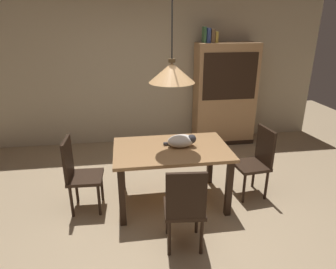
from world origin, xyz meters
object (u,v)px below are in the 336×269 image
chair_near_front (185,206)px  pendant_lamp (172,72)px  hutch_bookcase (224,97)px  book_green_slim (204,35)px  dining_table (171,155)px  cat_sleeping (182,141)px  book_blue_wide (207,35)px  chair_right_side (257,159)px  chair_left_side (78,172)px  book_brown_thick (212,36)px  book_yellow_short (215,37)px

chair_near_front → pendant_lamp: 1.45m
hutch_bookcase → book_green_slim: 1.17m
book_green_slim → pendant_lamp: bearing=-114.6°
dining_table → chair_near_front: size_ratio=1.51×
chair_near_front → cat_sleeping: bearing=81.1°
chair_near_front → book_blue_wide: (0.93, 2.78, 1.46)m
chair_right_side → cat_sleeping: bearing=179.0°
dining_table → chair_right_side: chair_right_side is taller
dining_table → chair_left_side: 1.14m
book_blue_wide → cat_sleeping: bearing=-112.9°
hutch_bookcase → book_blue_wide: size_ratio=7.71×
pendant_lamp → chair_left_side: bearing=179.8°
book_blue_wide → book_brown_thick: book_blue_wide is taller
chair_near_front → book_yellow_short: book_yellow_short is taller
chair_right_side → pendant_lamp: size_ratio=0.72×
dining_table → pendant_lamp: size_ratio=1.08×
pendant_lamp → book_brown_thick: (1.00, 1.90, 0.30)m
dining_table → book_green_slim: book_green_slim is taller
chair_right_side → book_green_slim: 2.41m
chair_near_front → book_brown_thick: 3.29m
hutch_bookcase → pendant_lamp: bearing=-124.5°
hutch_bookcase → chair_near_front: bearing=-115.3°
dining_table → chair_left_side: bearing=179.8°
chair_left_side → pendant_lamp: size_ratio=0.72×
chair_right_side → pendant_lamp: 1.61m
chair_left_side → book_green_slim: (2.00, 1.90, 1.47)m
chair_right_side → cat_sleeping: size_ratio=2.38×
chair_left_side → pendant_lamp: 1.61m
dining_table → book_blue_wide: 2.49m
chair_right_side → book_blue_wide: (-0.20, 1.89, 1.46)m
book_blue_wide → book_yellow_short: 0.15m
chair_right_side → book_yellow_short: size_ratio=4.65×
book_blue_wide → book_brown_thick: 0.08m
book_brown_thick → book_yellow_short: (0.07, 0.00, -0.02)m
hutch_bookcase → book_brown_thick: book_brown_thick is taller
dining_table → book_brown_thick: (1.00, 1.90, 1.31)m
chair_right_side → hutch_bookcase: size_ratio=0.50×
chair_left_side → book_yellow_short: book_yellow_short is taller
chair_right_side → book_green_slim: size_ratio=3.58×
cat_sleeping → book_blue_wide: 2.33m
cat_sleeping → pendant_lamp: size_ratio=0.30×
chair_near_front → book_green_slim: (0.87, 2.78, 1.47)m
pendant_lamp → book_yellow_short: 2.20m
dining_table → book_yellow_short: book_yellow_short is taller
book_brown_thick → hutch_bookcase: bearing=-0.3°
chair_near_front → book_blue_wide: size_ratio=3.88×
dining_table → chair_right_side: (1.13, 0.01, -0.14)m
hutch_bookcase → book_yellow_short: (-0.23, 0.00, 1.05)m
chair_left_side → book_yellow_short: (2.20, 1.90, 1.43)m
chair_right_side → chair_near_front: 1.44m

